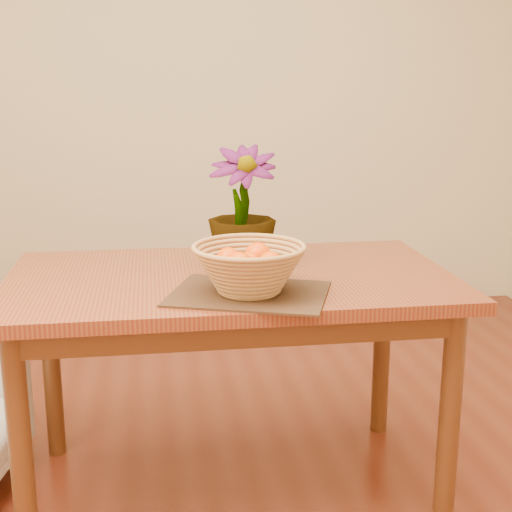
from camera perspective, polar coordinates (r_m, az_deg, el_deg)
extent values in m
cube|color=beige|center=(4.12, -5.22, 13.84)|extent=(4.00, 0.02, 2.70)
cube|color=brown|center=(2.26, -2.04, -1.98)|extent=(1.40, 0.80, 0.04)
cube|color=#482610|center=(2.28, -2.03, -3.43)|extent=(1.28, 0.68, 0.08)
cylinder|color=#482610|center=(2.13, -18.30, -14.67)|extent=(0.06, 0.06, 0.71)
cylinder|color=#482610|center=(2.26, 15.20, -12.66)|extent=(0.06, 0.06, 0.71)
cylinder|color=#482610|center=(2.70, -16.06, -8.25)|extent=(0.06, 0.06, 0.71)
cylinder|color=#482610|center=(2.81, 10.04, -7.04)|extent=(0.06, 0.06, 0.71)
cube|color=#3D2416|center=(2.05, -0.56, -3.03)|extent=(0.52, 0.46, 0.01)
cylinder|color=tan|center=(2.04, -0.56, -2.83)|extent=(0.16, 0.16, 0.01)
sphere|color=#FF5204|center=(2.02, -0.56, -0.55)|extent=(0.06, 0.06, 0.06)
sphere|color=#FF5204|center=(2.08, 0.14, 0.04)|extent=(0.08, 0.08, 0.08)
sphere|color=#FF5204|center=(2.05, -2.22, -0.29)|extent=(0.07, 0.07, 0.07)
sphere|color=#FF5204|center=(1.96, -1.31, -0.79)|extent=(0.08, 0.08, 0.08)
sphere|color=#FF5204|center=(2.00, 1.14, -0.64)|extent=(0.07, 0.07, 0.07)
imported|color=#1E4B15|center=(2.30, -1.13, 3.87)|extent=(0.25, 0.25, 0.40)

